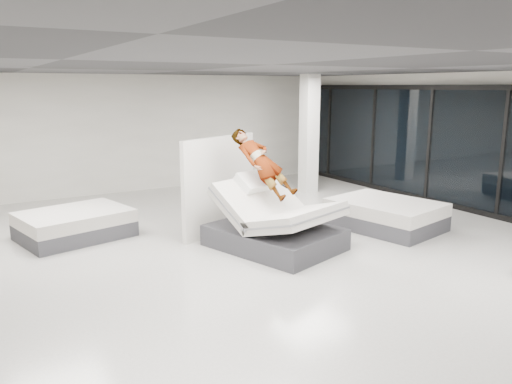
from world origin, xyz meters
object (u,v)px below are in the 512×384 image
remote (285,186)px  flat_bed_left_far (75,224)px  person (262,175)px  hero_bed (275,225)px  divider_panel (220,185)px  column (309,134)px  flat_bed_right_far (385,215)px

remote → flat_bed_left_far: remote is taller
person → remote: person is taller
hero_bed → remote: hero_bed is taller
divider_panel → flat_bed_left_far: bearing=134.4°
flat_bed_left_far → column: size_ratio=0.69×
remote → divider_panel: (-0.62, 1.41, -0.16)m
hero_bed → flat_bed_right_far: (2.67, -0.04, -0.14)m
hero_bed → remote: (0.22, 0.03, 0.70)m
divider_panel → flat_bed_right_far: (3.06, -1.49, -0.67)m
divider_panel → column: column is taller
person → divider_panel: person is taller
divider_panel → column: size_ratio=0.66×
divider_panel → person: bearing=-99.5°
flat_bed_right_far → hero_bed: bearing=179.1°
hero_bed → flat_bed_left_far: size_ratio=1.17×
person → remote: bearing=-57.8°
remote → column: (3.22, 3.71, 0.48)m
remote → flat_bed_left_far: (-3.25, 2.43, -0.85)m
flat_bed_right_far → column: (0.77, 3.79, 1.31)m
flat_bed_left_far → person: bearing=-36.4°
column → remote: bearing=-130.9°
person → divider_panel: size_ratio=0.76×
flat_bed_left_far → hero_bed: bearing=-39.1°
remote → column: size_ratio=0.04×
flat_bed_right_far → divider_panel: bearing=154.1°
hero_bed → column: 5.22m
person → flat_bed_right_far: person is taller
divider_panel → flat_bed_left_far: divider_panel is taller
flat_bed_right_far → column: bearing=78.5°
person → flat_bed_right_far: (2.76, -0.35, -1.02)m
hero_bed → flat_bed_left_far: hero_bed is taller
remote → flat_bed_right_far: (2.45, -0.08, -0.84)m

